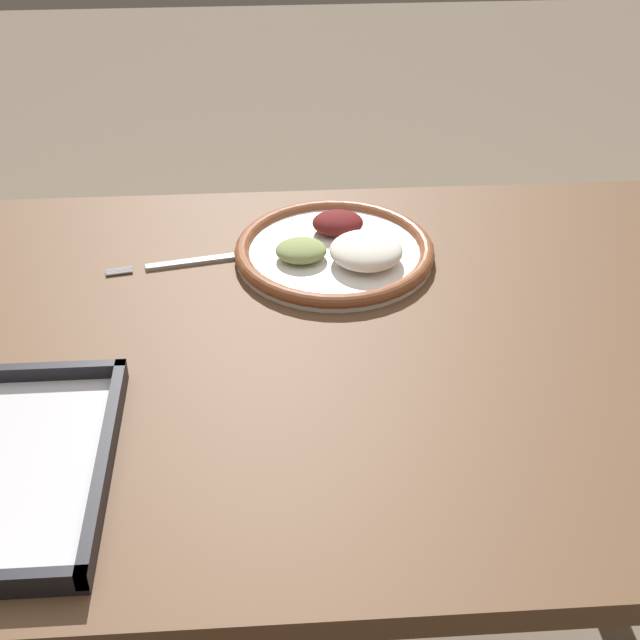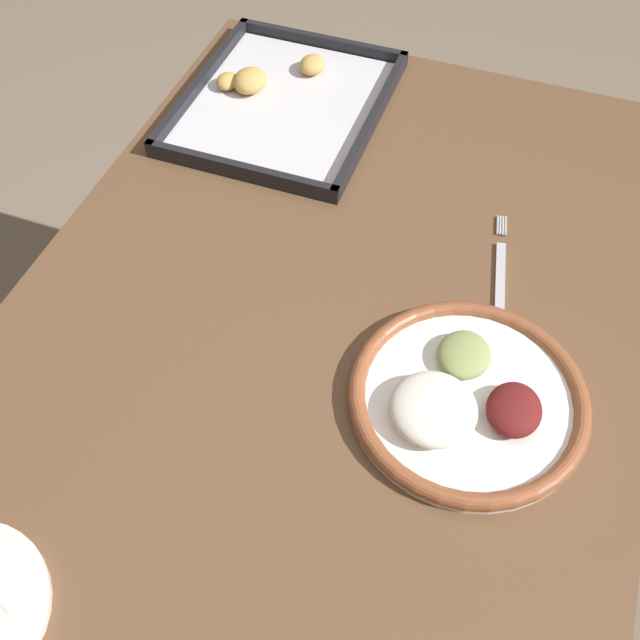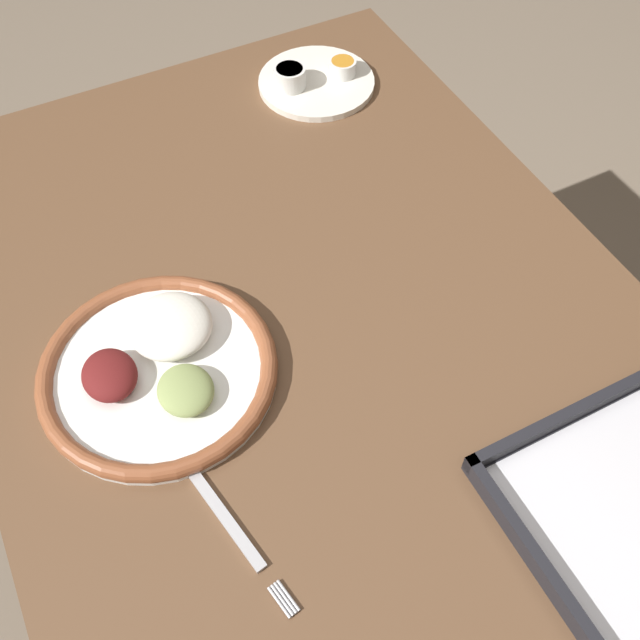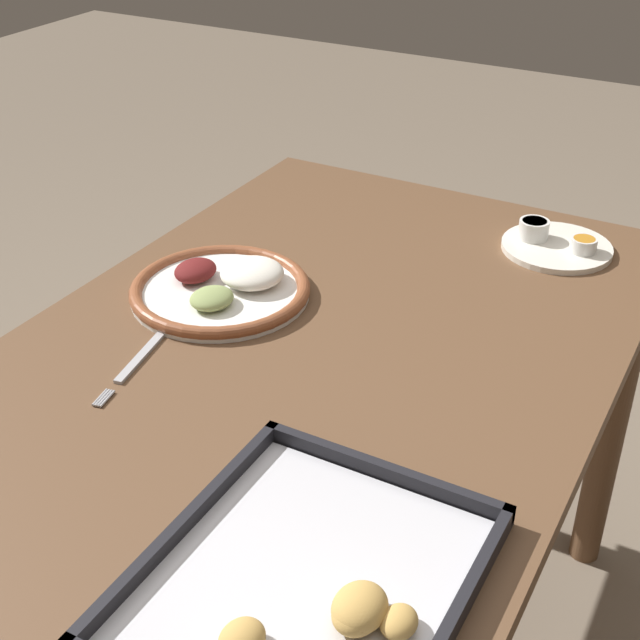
{
  "view_description": "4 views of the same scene",
  "coord_description": "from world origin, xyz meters",
  "px_view_note": "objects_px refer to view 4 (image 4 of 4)",
  "views": [
    {
      "loc": [
        0.04,
        0.85,
        1.35
      ],
      "look_at": [
        -0.01,
        0.0,
        0.75
      ],
      "focal_mm": 50.0,
      "sensor_mm": 36.0,
      "label": 1
    },
    {
      "loc": [
        -0.52,
        -0.18,
        1.45
      ],
      "look_at": [
        -0.01,
        0.0,
        0.75
      ],
      "focal_mm": 42.0,
      "sensor_mm": 36.0,
      "label": 2
    },
    {
      "loc": [
        0.44,
        -0.23,
        1.45
      ],
      "look_at": [
        -0.01,
        0.0,
        0.75
      ],
      "focal_mm": 42.0,
      "sensor_mm": 36.0,
      "label": 3
    },
    {
      "loc": [
        0.9,
        0.5,
        1.39
      ],
      "look_at": [
        -0.01,
        0.0,
        0.75
      ],
      "focal_mm": 50.0,
      "sensor_mm": 36.0,
      "label": 4
    }
  ],
  "objects_px": {
    "saucer_plate": "(555,243)",
    "baking_tray": "(314,588)",
    "fork": "(144,353)",
    "dinner_plate": "(222,288)"
  },
  "relations": [
    {
      "from": "dinner_plate",
      "to": "baking_tray",
      "type": "distance_m",
      "value": 0.6
    },
    {
      "from": "fork",
      "to": "baking_tray",
      "type": "relative_size",
      "value": 0.63
    },
    {
      "from": "saucer_plate",
      "to": "baking_tray",
      "type": "height_order",
      "value": "saucer_plate"
    },
    {
      "from": "fork",
      "to": "saucer_plate",
      "type": "xyz_separation_m",
      "value": [
        -0.58,
        0.4,
        0.01
      ]
    },
    {
      "from": "baking_tray",
      "to": "saucer_plate",
      "type": "bearing_deg",
      "value": -179.51
    },
    {
      "from": "fork",
      "to": "saucer_plate",
      "type": "height_order",
      "value": "saucer_plate"
    },
    {
      "from": "fork",
      "to": "dinner_plate",
      "type": "bearing_deg",
      "value": 168.82
    },
    {
      "from": "dinner_plate",
      "to": "fork",
      "type": "height_order",
      "value": "dinner_plate"
    },
    {
      "from": "fork",
      "to": "saucer_plate",
      "type": "bearing_deg",
      "value": 134.96
    },
    {
      "from": "fork",
      "to": "saucer_plate",
      "type": "relative_size",
      "value": 1.24
    }
  ]
}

